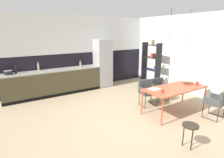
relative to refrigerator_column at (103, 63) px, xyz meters
name	(u,v)px	position (x,y,z in m)	size (l,w,h in m)	color
ground_plane	(135,119)	(-0.79, -3.11, -0.98)	(9.19, 9.19, 0.00)	tan
back_wall_splashback_dark	(82,70)	(-0.79, 0.36, -0.26)	(6.25, 0.12, 1.43)	black
back_wall_panel_upper	(80,34)	(-0.79, 0.36, 1.17)	(6.25, 0.12, 1.43)	white
side_wall_right	(208,57)	(2.28, -3.11, 0.45)	(0.12, 7.07, 2.86)	silver
kitchen_counter	(54,82)	(-2.05, 0.00, -0.52)	(3.46, 0.63, 0.91)	#4A442D
refrigerator_column	(103,63)	(0.00, 0.00, 0.00)	(0.63, 0.60, 1.96)	#ADAFB2
dining_table	(175,89)	(0.43, -3.36, -0.29)	(1.87, 0.81, 0.73)	#D44E2E
armchair_near_window	(159,86)	(0.78, -2.45, -0.50)	(0.53, 0.51, 0.73)	#3D3F3C
armchair_facing_counter	(218,100)	(1.05, -4.24, -0.47)	(0.54, 0.52, 0.78)	#3D3F3C
armchair_far_side	(147,89)	(0.14, -2.54, -0.46)	(0.57, 0.56, 0.79)	#3D3F3C
fruit_bowl	(187,81)	(1.17, -3.19, -0.21)	(0.29, 0.29, 0.06)	silver
open_book	(155,89)	(-0.17, -3.15, -0.24)	(0.28, 0.24, 0.02)	white
mug_white_ceramic	(162,91)	(-0.22, -3.47, -0.20)	(0.11, 0.07, 0.09)	#B23D33
mug_glass_clear	(197,83)	(1.19, -3.52, -0.20)	(0.12, 0.08, 0.10)	#B23D33
cooking_pot	(8,73)	(-3.45, 0.06, 0.00)	(0.26, 0.26, 0.15)	black
bottle_vinegar_dark	(80,65)	(-1.03, -0.09, 0.05)	(0.07, 0.07, 0.27)	tan
bottle_oil_tall	(16,69)	(-3.22, 0.11, 0.07)	(0.07, 0.07, 0.33)	black
bottle_spice_small	(38,67)	(-2.49, 0.23, 0.06)	(0.07, 0.07, 0.31)	tan
side_stool	(190,127)	(-0.66, -4.63, -0.54)	(0.31, 0.31, 0.49)	#2D261E
open_shelf_unit	(151,63)	(1.57, -1.22, 0.03)	(0.30, 0.82, 1.94)	black
pendant_lamp_over_table_near	(168,50)	(0.05, -3.33, 0.81)	(0.33, 0.33, 1.13)	black
pendant_lamp_over_table_far	(186,54)	(0.80, -3.34, 0.67)	(0.32, 0.32, 1.28)	black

